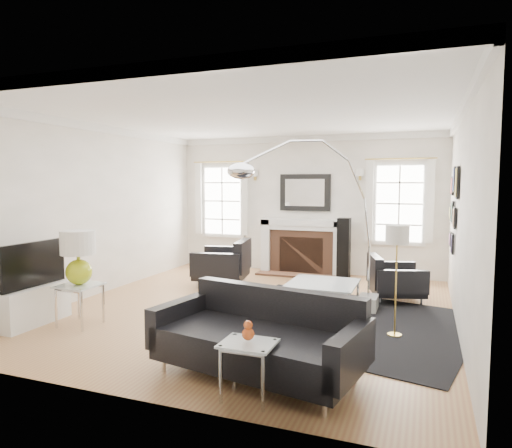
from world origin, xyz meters
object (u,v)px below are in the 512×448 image
at_px(armchair_right, 393,280).
at_px(gourd_lamp, 78,254).
at_px(sofa, 260,339).
at_px(coffee_table, 323,285).
at_px(fireplace, 302,247).
at_px(armchair_left, 225,264).
at_px(arc_floor_lamp, 309,219).

bearing_deg(armchair_right, gourd_lamp, -143.75).
distance_m(sofa, coffee_table, 2.35).
distance_m(fireplace, coffee_table, 2.77).
bearing_deg(sofa, armchair_right, 73.42).
distance_m(armchair_left, armchair_right, 2.92).
bearing_deg(gourd_lamp, coffee_table, 31.47).
xyz_separation_m(sofa, arc_floor_lamp, (-0.03, 2.02, 1.01)).
distance_m(sofa, armchair_right, 3.49).
height_order(armchair_left, armchair_right, armchair_left).
xyz_separation_m(fireplace, armchair_left, (-1.04, -1.51, -0.16)).
bearing_deg(fireplace, sofa, -79.82).
bearing_deg(coffee_table, gourd_lamp, -148.53).
relative_size(fireplace, armchair_left, 1.48).
distance_m(fireplace, sofa, 5.01).
relative_size(sofa, armchair_left, 1.87).
height_order(armchair_right, arc_floor_lamp, arc_floor_lamp).
bearing_deg(sofa, armchair_left, 119.36).
bearing_deg(coffee_table, armchair_right, 48.06).
bearing_deg(fireplace, coffee_table, -69.19).
relative_size(gourd_lamp, arc_floor_lamp, 0.28).
relative_size(fireplace, arc_floor_lamp, 0.67).
bearing_deg(armchair_right, sofa, -106.58).
bearing_deg(arc_floor_lamp, gourd_lamp, -152.53).
relative_size(armchair_left, armchair_right, 1.09).
bearing_deg(armchair_right, coffee_table, -131.94).
height_order(fireplace, sofa, fireplace).
bearing_deg(coffee_table, fireplace, 110.81).
relative_size(armchair_right, gourd_lamp, 1.49).
bearing_deg(fireplace, armchair_right, -40.05).
bearing_deg(armchair_left, armchair_right, -1.48).
bearing_deg(armchair_left, arc_floor_lamp, -36.57).
xyz_separation_m(armchair_right, gourd_lamp, (-3.72, -2.73, 0.61)).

